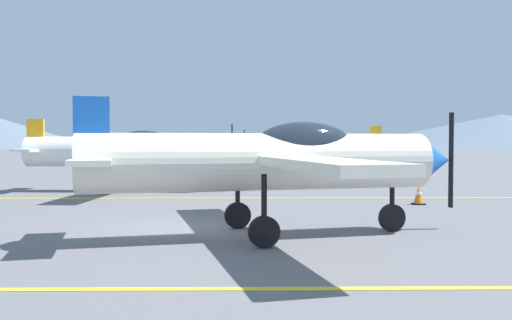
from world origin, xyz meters
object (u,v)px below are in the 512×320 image
(airplane_mid, at_px, (127,150))
(airplane_far, at_px, (314,147))
(airplane_near, at_px, (274,160))
(traffic_cone_front, at_px, (419,195))

(airplane_mid, bearing_deg, airplane_far, 52.45)
(airplane_near, height_order, airplane_far, same)
(airplane_far, height_order, traffic_cone_front, airplane_far)
(airplane_far, bearing_deg, airplane_near, -98.71)
(airplane_mid, distance_m, traffic_cone_front, 11.01)
(airplane_near, xyz_separation_m, traffic_cone_front, (4.68, 5.64, -1.29))
(airplane_mid, distance_m, airplane_far, 13.94)
(traffic_cone_front, bearing_deg, airplane_far, 95.15)
(airplane_near, relative_size, airplane_far, 1.00)
(airplane_near, xyz_separation_m, airplane_far, (3.27, 21.32, 0.00))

